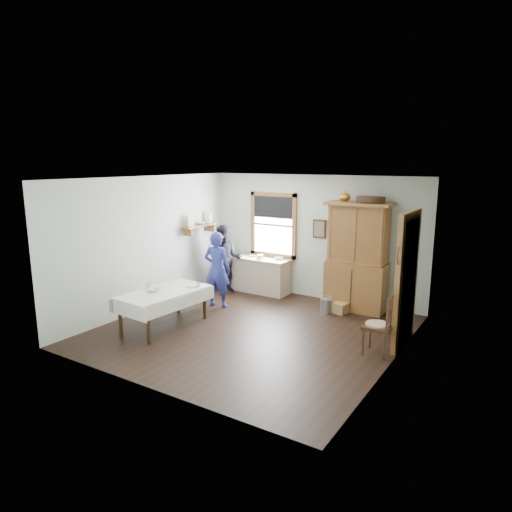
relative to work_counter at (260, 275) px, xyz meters
The scene contains 20 objects.
room 2.67m from the work_counter, 61.60° to the right, with size 5.01×5.01×2.70m.
window 1.28m from the work_counter, 55.40° to the left, with size 1.18×0.07×1.48m.
doorway 3.96m from the work_counter, 20.26° to the right, with size 0.09×1.14×2.22m.
wall_shelf 1.79m from the work_counter, 150.97° to the right, with size 0.24×1.00×0.44m.
framed_picture 1.78m from the work_counter, 11.23° to the left, with size 0.30×0.04×0.40m, color #392413.
rug_beater 4.31m from the work_counter, 27.52° to the right, with size 0.27×0.27×0.01m, color black.
work_counter is the anchor object (origin of this frame).
china_hutch 2.42m from the work_counter, ahead, with size 1.29×0.61×2.20m, color brown.
dining_table 2.88m from the work_counter, 95.53° to the right, with size 0.89×1.70×0.68m, color white.
spindle_chair 3.93m from the work_counter, 30.20° to the right, with size 0.46×0.46×1.00m, color #392413.
pail 1.97m from the work_counter, 14.95° to the right, with size 0.25×0.25×0.27m, color gray.
wicker_basket 2.17m from the work_counter, 11.25° to the right, with size 0.36×0.26×0.21m, color #A5874B.
woman_blue 1.43m from the work_counter, 97.89° to the right, with size 0.54×0.35×1.46m, color navy.
figure_dark 0.86m from the work_counter, 147.63° to the right, with size 0.70×0.55×1.45m, color black.
table_cup_a 2.98m from the work_counter, 101.97° to the right, with size 0.12×0.12×0.09m, color silver.
table_cup_b 2.34m from the work_counter, 87.89° to the right, with size 0.09×0.09×0.09m, color silver.
table_bowl 3.02m from the work_counter, 97.77° to the right, with size 0.24×0.24×0.06m, color silver.
counter_book 0.53m from the work_counter, behind, with size 0.18×0.24×0.02m, color brown.
counter_bowl 0.63m from the work_counter, ahead, with size 0.18×0.18×0.06m, color silver.
shelf_bowl 1.80m from the work_counter, 151.42° to the right, with size 0.22×0.22×0.05m, color silver.
Camera 1 is at (4.20, -6.49, 3.00)m, focal length 32.00 mm.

